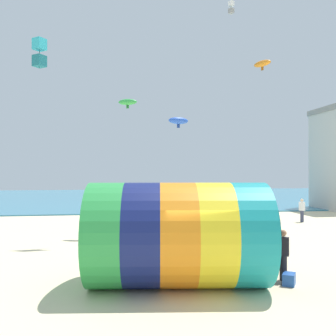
% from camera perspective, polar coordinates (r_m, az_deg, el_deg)
% --- Properties ---
extents(ground_plane, '(120.00, 120.00, 0.00)m').
position_cam_1_polar(ground_plane, '(12.01, 5.13, -17.80)').
color(ground_plane, beige).
extents(sea, '(120.00, 40.00, 0.10)m').
position_cam_1_polar(sea, '(51.21, -5.50, -4.42)').
color(sea, teal).
rests_on(sea, ground).
extents(giant_inflatable_tube, '(5.83, 3.87, 3.22)m').
position_cam_1_polar(giant_inflatable_tube, '(11.77, 1.59, -10.10)').
color(giant_inflatable_tube, green).
rests_on(giant_inflatable_tube, ground).
extents(kite_handler, '(0.42, 0.37, 1.65)m').
position_cam_1_polar(kite_handler, '(13.12, 17.16, -12.49)').
color(kite_handler, black).
rests_on(kite_handler, ground).
extents(kite_white_box, '(0.38, 0.38, 0.80)m').
position_cam_1_polar(kite_white_box, '(25.50, 9.61, 23.00)').
color(kite_white_box, white).
extents(kite_green_parafoil, '(1.15, 0.71, 0.55)m').
position_cam_1_polar(kite_green_parafoil, '(21.91, -6.17, 9.97)').
color(kite_green_parafoil, green).
extents(kite_orange_parafoil, '(1.38, 1.67, 0.86)m').
position_cam_1_polar(kite_orange_parafoil, '(30.60, 14.18, 15.17)').
color(kite_orange_parafoil, orange).
extents(kite_cyan_box, '(0.70, 0.70, 1.43)m').
position_cam_1_polar(kite_cyan_box, '(19.68, -19.00, 16.28)').
color(kite_cyan_box, '#2DB2C6').
extents(kite_blue_parafoil, '(1.58, 0.96, 0.80)m').
position_cam_1_polar(kite_blue_parafoil, '(26.28, 1.59, 7.22)').
color(kite_blue_parafoil, blue).
extents(bystander_near_water, '(0.24, 0.37, 1.57)m').
position_cam_1_polar(bystander_near_water, '(20.48, -3.03, -8.29)').
color(bystander_near_water, '#726651').
rests_on(bystander_near_water, ground).
extents(bystander_mid_beach, '(0.38, 0.42, 1.64)m').
position_cam_1_polar(bystander_mid_beach, '(27.96, 19.74, -6.07)').
color(bystander_mid_beach, '#383D56').
rests_on(bystander_mid_beach, ground).
extents(cooler_box, '(0.59, 0.63, 0.36)m').
position_cam_1_polar(cooler_box, '(12.82, 17.96, -15.81)').
color(cooler_box, '#2659B2').
rests_on(cooler_box, ground).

